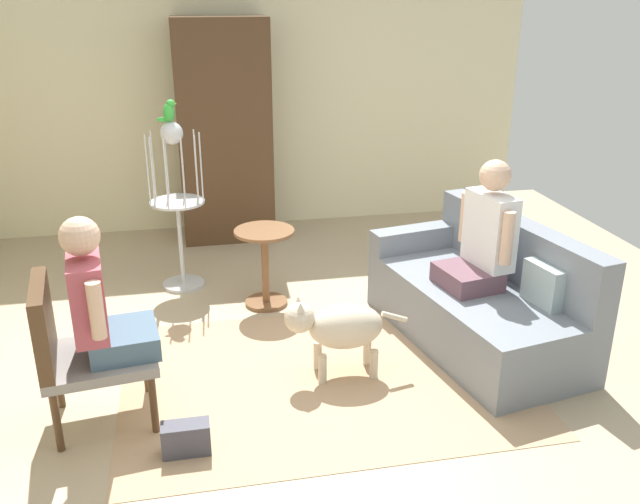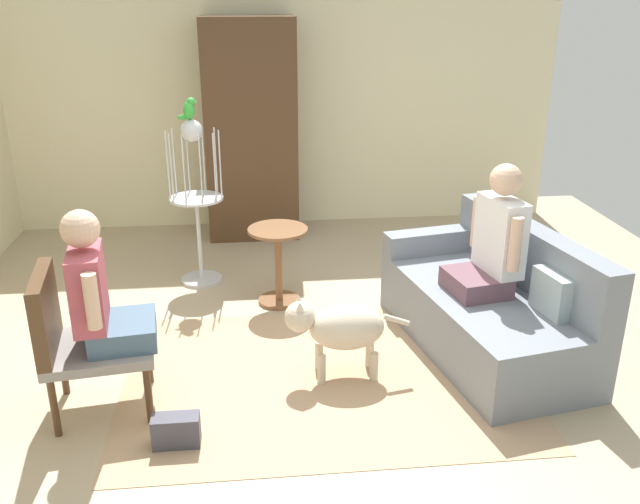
{
  "view_description": "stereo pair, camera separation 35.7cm",
  "coord_description": "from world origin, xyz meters",
  "views": [
    {
      "loc": [
        -0.62,
        -3.99,
        2.41
      ],
      "look_at": [
        0.14,
        -0.17,
        0.9
      ],
      "focal_mm": 37.92,
      "sensor_mm": 36.0,
      "label": 1
    },
    {
      "loc": [
        -0.27,
        -4.04,
        2.41
      ],
      "look_at": [
        0.14,
        -0.17,
        0.9
      ],
      "focal_mm": 37.92,
      "sensor_mm": 36.0,
      "label": 2
    }
  ],
  "objects": [
    {
      "name": "ground_plane",
      "position": [
        0.0,
        0.0,
        0.0
      ],
      "size": [
        7.48,
        7.48,
        0.0
      ],
      "primitive_type": "plane",
      "color": "tan"
    },
    {
      "name": "back_wall",
      "position": [
        0.0,
        3.18,
        1.32
      ],
      "size": [
        6.03,
        0.12,
        2.65
      ],
      "primitive_type": "cube",
      "color": "beige",
      "rests_on": "ground"
    },
    {
      "name": "area_rug",
      "position": [
        0.16,
        -0.17,
        0.0
      ],
      "size": [
        2.62,
        1.92,
        0.01
      ],
      "primitive_type": "cube",
      "color": "tan",
      "rests_on": "ground"
    },
    {
      "name": "couch",
      "position": [
        1.39,
        0.14,
        0.31
      ],
      "size": [
        1.17,
        1.88,
        0.88
      ],
      "color": "slate",
      "rests_on": "ground"
    },
    {
      "name": "armchair",
      "position": [
        -1.33,
        -0.39,
        0.53
      ],
      "size": [
        0.69,
        0.63,
        0.92
      ],
      "color": "#4C331E",
      "rests_on": "ground"
    },
    {
      "name": "person_on_couch",
      "position": [
        1.36,
        0.11,
        0.82
      ],
      "size": [
        0.5,
        0.56,
        0.9
      ],
      "color": "#674551"
    },
    {
      "name": "person_on_armchair",
      "position": [
        -1.17,
        -0.37,
        0.77
      ],
      "size": [
        0.5,
        0.57,
        0.84
      ],
      "color": "#466076"
    },
    {
      "name": "round_end_table",
      "position": [
        -0.07,
        1.03,
        0.38
      ],
      "size": [
        0.48,
        0.48,
        0.65
      ],
      "color": "brown",
      "rests_on": "ground"
    },
    {
      "name": "dog",
      "position": [
        0.27,
        -0.15,
        0.36
      ],
      "size": [
        0.82,
        0.31,
        0.58
      ],
      "color": "beige",
      "rests_on": "ground"
    },
    {
      "name": "bird_cage_stand",
      "position": [
        -0.73,
        1.54,
        0.79
      ],
      "size": [
        0.45,
        0.45,
        1.43
      ],
      "color": "silver",
      "rests_on": "ground"
    },
    {
      "name": "parrot",
      "position": [
        -0.74,
        1.54,
        1.51
      ],
      "size": [
        0.17,
        0.1,
        0.18
      ],
      "color": "green",
      "rests_on": "bird_cage_stand"
    },
    {
      "name": "armoire_cabinet",
      "position": [
        -0.24,
        2.77,
        1.09
      ],
      "size": [
        0.91,
        0.56,
        2.19
      ],
      "primitive_type": "cube",
      "color": "#4C331E",
      "rests_on": "ground"
    },
    {
      "name": "handbag",
      "position": [
        -0.74,
        -0.8,
        0.1
      ],
      "size": [
        0.27,
        0.12,
        0.19
      ],
      "primitive_type": "cube",
      "color": "#3F3F4C",
      "rests_on": "ground"
    }
  ]
}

